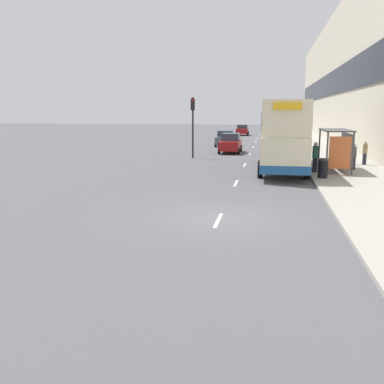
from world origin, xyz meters
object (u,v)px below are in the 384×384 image
(bus_shelter, at_px, (339,142))
(pedestrian_2, at_px, (315,157))
(car_1, at_px, (225,138))
(traffic_light_far_kerb, at_px, (193,117))
(pedestrian_1, at_px, (354,156))
(pedestrian_3, at_px, (365,153))
(double_decker_bus_near, at_px, (283,134))
(pedestrian_at_shelter, at_px, (346,151))
(car_2, at_px, (242,130))
(litter_bin, at_px, (323,168))
(car_0, at_px, (230,143))

(bus_shelter, xyz_separation_m, pedestrian_2, (-1.42, -0.76, -0.82))
(car_1, bearing_deg, traffic_light_far_kerb, 83.62)
(pedestrian_1, bearing_deg, pedestrian_3, 66.46)
(double_decker_bus_near, xyz_separation_m, pedestrian_at_shelter, (4.32, 2.60, -1.23))
(pedestrian_1, bearing_deg, double_decker_bus_near, 177.71)
(car_2, xyz_separation_m, litter_bin, (7.15, -44.43, -0.16))
(pedestrian_at_shelter, distance_m, litter_bin, 6.89)
(car_2, bearing_deg, car_1, 88.92)
(double_decker_bus_near, bearing_deg, pedestrian_1, -2.29)
(car_1, distance_m, pedestrian_2, 21.39)
(car_2, relative_size, pedestrian_3, 2.57)
(car_0, distance_m, pedestrian_2, 14.11)
(car_0, bearing_deg, pedestrian_2, 115.91)
(car_0, bearing_deg, pedestrian_1, 127.54)
(double_decker_bus_near, xyz_separation_m, car_2, (-5.08, 40.53, -1.46))
(car_0, bearing_deg, litter_bin, 113.08)
(car_2, distance_m, traffic_light_far_kerb, 34.60)
(pedestrian_1, xyz_separation_m, litter_bin, (-2.25, -3.73, -0.29))
(car_0, distance_m, litter_bin, 16.24)
(car_1, xyz_separation_m, pedestrian_2, (7.37, -20.08, 0.22))
(car_1, bearing_deg, car_2, -91.08)
(car_1, relative_size, traffic_light_far_kerb, 0.81)
(pedestrian_1, height_order, traffic_light_far_kerb, traffic_light_far_kerb)
(car_0, relative_size, traffic_light_far_kerb, 0.89)
(pedestrian_3, xyz_separation_m, litter_bin, (-3.48, -6.56, -0.28))
(pedestrian_3, distance_m, traffic_light_far_kerb, 13.09)
(car_2, height_order, litter_bin, car_2)
(pedestrian_2, bearing_deg, traffic_light_far_kerb, 138.61)
(car_1, height_order, litter_bin, car_1)
(car_0, height_order, pedestrian_2, pedestrian_2)
(car_0, relative_size, car_2, 1.05)
(pedestrian_2, bearing_deg, pedestrian_3, 49.55)
(car_0, height_order, litter_bin, car_0)
(traffic_light_far_kerb, bearing_deg, pedestrian_at_shelter, -17.14)
(pedestrian_3, relative_size, traffic_light_far_kerb, 0.33)
(bus_shelter, bearing_deg, car_0, 122.44)
(pedestrian_at_shelter, height_order, traffic_light_far_kerb, traffic_light_far_kerb)
(double_decker_bus_near, bearing_deg, pedestrian_2, -41.49)
(car_2, distance_m, litter_bin, 45.00)
(double_decker_bus_near, relative_size, litter_bin, 10.95)
(pedestrian_1, bearing_deg, car_0, 127.54)
(bus_shelter, height_order, car_2, bus_shelter)
(car_2, relative_size, litter_bin, 3.89)
(car_0, xyz_separation_m, pedestrian_1, (8.61, -11.21, 0.10))
(car_2, xyz_separation_m, pedestrian_1, (9.40, -40.70, 0.13))
(pedestrian_1, height_order, litter_bin, pedestrian_1)
(bus_shelter, bearing_deg, pedestrian_1, 35.38)
(car_2, xyz_separation_m, pedestrian_2, (6.95, -42.19, 0.22))
(car_2, distance_m, pedestrian_at_shelter, 39.07)
(car_0, distance_m, car_2, 29.50)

